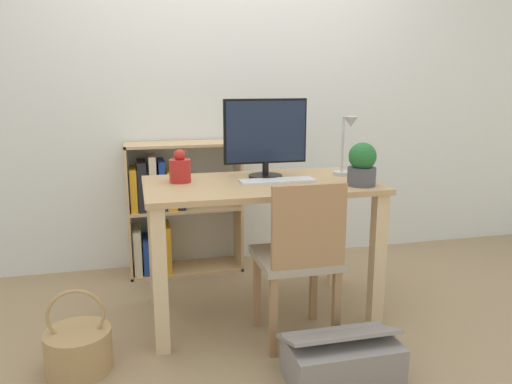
{
  "coord_description": "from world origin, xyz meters",
  "views": [
    {
      "loc": [
        -0.66,
        -2.59,
        1.32
      ],
      "look_at": [
        0.0,
        0.1,
        0.7
      ],
      "focal_mm": 35.0,
      "sensor_mm": 36.0,
      "label": 1
    }
  ],
  "objects_px": {
    "monitor": "(266,135)",
    "vase": "(180,169)",
    "desk_lamp": "(347,140)",
    "chair": "(300,255)",
    "storage_box": "(342,359)",
    "keyboard": "(277,181)",
    "potted_plant": "(362,165)",
    "bookshelf": "(165,211)",
    "basket": "(79,348)"
  },
  "relations": [
    {
      "from": "desk_lamp",
      "to": "basket",
      "type": "xyz_separation_m",
      "value": [
        -1.48,
        -0.39,
        -0.88
      ]
    },
    {
      "from": "monitor",
      "to": "storage_box",
      "type": "xyz_separation_m",
      "value": [
        0.13,
        -0.85,
        -0.91
      ]
    },
    {
      "from": "monitor",
      "to": "bookshelf",
      "type": "height_order",
      "value": "monitor"
    },
    {
      "from": "bookshelf",
      "to": "vase",
      "type": "bearing_deg",
      "value": -85.73
    },
    {
      "from": "monitor",
      "to": "basket",
      "type": "xyz_separation_m",
      "value": [
        -1.02,
        -0.48,
        -0.91
      ]
    },
    {
      "from": "vase",
      "to": "basket",
      "type": "height_order",
      "value": "vase"
    },
    {
      "from": "monitor",
      "to": "vase",
      "type": "height_order",
      "value": "monitor"
    },
    {
      "from": "keyboard",
      "to": "desk_lamp",
      "type": "relative_size",
      "value": 1.17
    },
    {
      "from": "keyboard",
      "to": "storage_box",
      "type": "relative_size",
      "value": 0.82
    },
    {
      "from": "desk_lamp",
      "to": "potted_plant",
      "type": "xyz_separation_m",
      "value": [
        -0.02,
        -0.24,
        -0.1
      ]
    },
    {
      "from": "bookshelf",
      "to": "desk_lamp",
      "type": "bearing_deg",
      "value": -36.85
    },
    {
      "from": "keyboard",
      "to": "potted_plant",
      "type": "height_order",
      "value": "potted_plant"
    },
    {
      "from": "chair",
      "to": "bookshelf",
      "type": "distance_m",
      "value": 1.29
    },
    {
      "from": "vase",
      "to": "chair",
      "type": "height_order",
      "value": "vase"
    },
    {
      "from": "keyboard",
      "to": "chair",
      "type": "distance_m",
      "value": 0.46
    },
    {
      "from": "keyboard",
      "to": "potted_plant",
      "type": "xyz_separation_m",
      "value": [
        0.41,
        -0.18,
        0.1
      ]
    },
    {
      "from": "desk_lamp",
      "to": "chair",
      "type": "distance_m",
      "value": 0.77
    },
    {
      "from": "desk_lamp",
      "to": "storage_box",
      "type": "xyz_separation_m",
      "value": [
        -0.33,
        -0.77,
        -0.88
      ]
    },
    {
      "from": "vase",
      "to": "monitor",
      "type": "bearing_deg",
      "value": 1.47
    },
    {
      "from": "potted_plant",
      "to": "basket",
      "type": "bearing_deg",
      "value": -174.06
    },
    {
      "from": "vase",
      "to": "basket",
      "type": "bearing_deg",
      "value": -139.04
    },
    {
      "from": "monitor",
      "to": "potted_plant",
      "type": "distance_m",
      "value": 0.56
    },
    {
      "from": "keyboard",
      "to": "storage_box",
      "type": "xyz_separation_m",
      "value": [
        0.1,
        -0.71,
        -0.68
      ]
    },
    {
      "from": "vase",
      "to": "potted_plant",
      "type": "bearing_deg",
      "value": -18.75
    },
    {
      "from": "desk_lamp",
      "to": "chair",
      "type": "relative_size",
      "value": 0.41
    },
    {
      "from": "vase",
      "to": "potted_plant",
      "type": "distance_m",
      "value": 0.98
    },
    {
      "from": "monitor",
      "to": "storage_box",
      "type": "height_order",
      "value": "monitor"
    },
    {
      "from": "storage_box",
      "to": "potted_plant",
      "type": "bearing_deg",
      "value": 59.48
    },
    {
      "from": "monitor",
      "to": "potted_plant",
      "type": "relative_size",
      "value": 2.09
    },
    {
      "from": "potted_plant",
      "to": "chair",
      "type": "xyz_separation_m",
      "value": [
        -0.39,
        -0.16,
        -0.41
      ]
    },
    {
      "from": "keyboard",
      "to": "potted_plant",
      "type": "distance_m",
      "value": 0.46
    },
    {
      "from": "monitor",
      "to": "desk_lamp",
      "type": "xyz_separation_m",
      "value": [
        0.46,
        -0.08,
        -0.03
      ]
    },
    {
      "from": "monitor",
      "to": "desk_lamp",
      "type": "relative_size",
      "value": 1.37
    },
    {
      "from": "potted_plant",
      "to": "basket",
      "type": "xyz_separation_m",
      "value": [
        -1.46,
        -0.15,
        -0.78
      ]
    },
    {
      "from": "chair",
      "to": "storage_box",
      "type": "relative_size",
      "value": 1.71
    },
    {
      "from": "basket",
      "to": "vase",
      "type": "bearing_deg",
      "value": 40.96
    },
    {
      "from": "desk_lamp",
      "to": "chair",
      "type": "bearing_deg",
      "value": -135.47
    },
    {
      "from": "desk_lamp",
      "to": "keyboard",
      "type": "bearing_deg",
      "value": -171.89
    },
    {
      "from": "monitor",
      "to": "bookshelf",
      "type": "distance_m",
      "value": 1.03
    },
    {
      "from": "potted_plant",
      "to": "bookshelf",
      "type": "height_order",
      "value": "potted_plant"
    },
    {
      "from": "potted_plant",
      "to": "storage_box",
      "type": "bearing_deg",
      "value": -120.52
    },
    {
      "from": "storage_box",
      "to": "chair",
      "type": "bearing_deg",
      "value": 102.2
    },
    {
      "from": "potted_plant",
      "to": "chair",
      "type": "distance_m",
      "value": 0.59
    },
    {
      "from": "monitor",
      "to": "chair",
      "type": "height_order",
      "value": "monitor"
    },
    {
      "from": "bookshelf",
      "to": "chair",
      "type": "bearing_deg",
      "value": -63.04
    },
    {
      "from": "desk_lamp",
      "to": "potted_plant",
      "type": "bearing_deg",
      "value": -94.17
    },
    {
      "from": "potted_plant",
      "to": "monitor",
      "type": "bearing_deg",
      "value": 143.45
    },
    {
      "from": "desk_lamp",
      "to": "potted_plant",
      "type": "distance_m",
      "value": 0.26
    },
    {
      "from": "keyboard",
      "to": "bookshelf",
      "type": "relative_size",
      "value": 0.45
    },
    {
      "from": "potted_plant",
      "to": "basket",
      "type": "distance_m",
      "value": 1.66
    }
  ]
}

